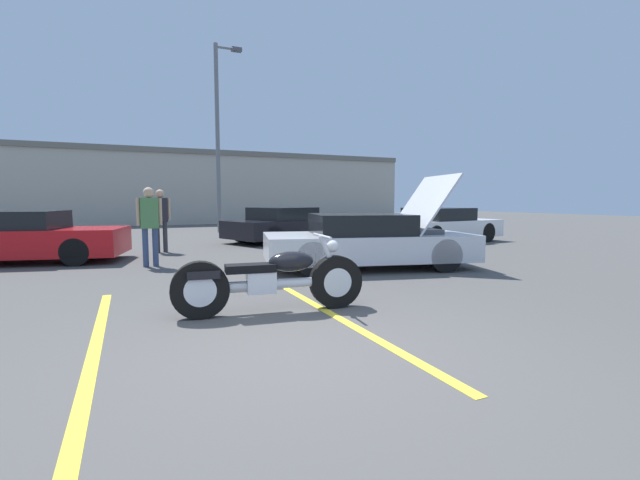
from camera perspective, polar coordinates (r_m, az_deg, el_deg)
The scene contains 12 objects.
ground_plane at distance 4.16m, azimuth -2.99°, elevation -14.84°, with size 80.00×80.00×0.00m, color #514F4C.
parking_stripe_foreground at distance 4.91m, azimuth -27.73°, elevation -12.26°, with size 0.12×4.88×0.01m, color yellow.
parking_stripe_middle at distance 5.40m, azimuth 1.97°, elevation -10.04°, with size 0.12×4.88×0.01m, color yellow.
far_building at distance 27.94m, azimuth -21.33°, elevation 6.84°, with size 32.00×4.20×4.40m.
light_pole at distance 19.79m, azimuth -13.30°, elevation 14.00°, with size 1.21×0.28×8.14m.
motorcycle at distance 5.50m, azimuth -6.55°, elevation -5.35°, with size 2.45×0.70×0.99m.
show_car_hood_open at distance 9.13m, azimuth 6.49°, elevation -0.13°, with size 4.64×2.85×1.97m.
parked_car_mid_right_row at distance 14.95m, azimuth -4.61°, elevation 2.00°, with size 4.65×3.32×1.18m.
parked_car_mid_left_row at distance 11.91m, azimuth -34.94°, elevation 0.21°, with size 4.53×2.61×1.19m.
parked_car_right_row at distance 15.27m, azimuth 15.81°, elevation 1.88°, with size 4.38×2.49×1.17m.
spectator_near_motorcycle at distance 9.89m, azimuth -21.79°, elevation 2.54°, with size 0.52×0.22×1.71m.
spectator_by_show_car at distance 12.48m, azimuth -20.48°, elevation 3.14°, with size 0.52×0.23×1.72m.
Camera 1 is at (-1.40, -3.65, 1.44)m, focal length 24.00 mm.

